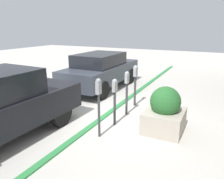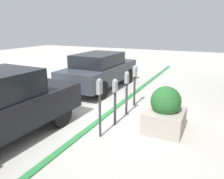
# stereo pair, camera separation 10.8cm
# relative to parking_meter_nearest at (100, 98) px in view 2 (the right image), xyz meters

# --- Properties ---
(ground_plane) EXTENTS (40.00, 40.00, 0.00)m
(ground_plane) POSITION_rel_parking_meter_nearest_xyz_m (1.25, 0.39, -1.00)
(ground_plane) COLOR beige
(curb_strip) EXTENTS (19.00, 0.16, 0.04)m
(curb_strip) POSITION_rel_parking_meter_nearest_xyz_m (1.25, 0.47, -0.98)
(curb_strip) COLOR #338C47
(curb_strip) RESTS_ON ground_plane
(parking_meter_nearest) EXTENTS (0.15, 0.12, 1.49)m
(parking_meter_nearest) POSITION_rel_parking_meter_nearest_xyz_m (0.00, 0.00, 0.00)
(parking_meter_nearest) COLOR #38383D
(parking_meter_nearest) RESTS_ON ground_plane
(parking_meter_second) EXTENTS (0.17, 0.14, 1.31)m
(parking_meter_second) POSITION_rel_parking_meter_nearest_xyz_m (0.81, -0.03, -0.11)
(parking_meter_second) COLOR #38383D
(parking_meter_second) RESTS_ON ground_plane
(parking_meter_middle) EXTENTS (0.16, 0.14, 1.36)m
(parking_meter_middle) POSITION_rel_parking_meter_nearest_xyz_m (1.63, -0.04, -0.09)
(parking_meter_middle) COLOR #38383D
(parking_meter_middle) RESTS_ON ground_plane
(parking_meter_fourth) EXTENTS (0.19, 0.16, 1.41)m
(parking_meter_fourth) POSITION_rel_parking_meter_nearest_xyz_m (2.48, 0.01, -0.03)
(parking_meter_fourth) COLOR #38383D
(parking_meter_fourth) RESTS_ON ground_plane
(planter_box) EXTENTS (1.11, 0.97, 1.19)m
(planter_box) POSITION_rel_parking_meter_nearest_xyz_m (1.05, -1.35, -0.50)
(planter_box) COLOR #B2A899
(planter_box) RESTS_ON ground_plane
(parked_car_middle) EXTENTS (4.36, 1.80, 1.55)m
(parked_car_middle) POSITION_rel_parking_meter_nearest_xyz_m (3.91, 2.13, -0.19)
(parked_car_middle) COLOR #383D47
(parked_car_middle) RESTS_ON ground_plane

